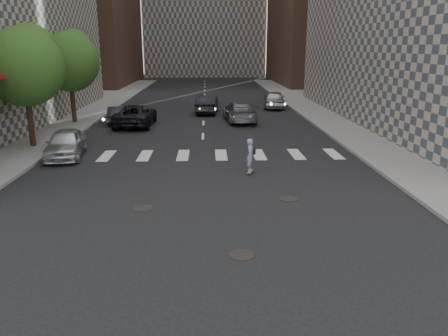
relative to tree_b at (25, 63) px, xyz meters
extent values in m
plane|color=black|center=(9.45, -11.14, -4.65)|extent=(160.00, 160.00, 0.00)
cube|color=gray|center=(-5.05, 8.86, -4.57)|extent=(13.00, 80.00, 0.15)
cube|color=gray|center=(23.95, 8.86, -4.57)|extent=(13.00, 80.00, 0.15)
cube|color=black|center=(20.65, 2.86, -2.65)|extent=(0.30, 18.00, 4.00)
cylinder|color=#382619|center=(-0.05, -0.14, -3.10)|extent=(0.32, 0.32, 2.80)
sphere|color=#274D19|center=(-0.05, -0.14, -0.20)|extent=(4.20, 4.20, 4.20)
sphere|color=#274D19|center=(0.15, 0.46, 0.70)|extent=(2.80, 2.80, 2.80)
cylinder|color=#382619|center=(-0.05, 7.86, -3.10)|extent=(0.32, 0.32, 2.80)
sphere|color=#274D19|center=(-0.05, 7.86, -0.20)|extent=(4.20, 4.20, 4.20)
sphere|color=#274D19|center=(0.15, 8.46, 0.70)|extent=(2.80, 2.80, 2.80)
cylinder|color=black|center=(10.65, -13.64, -4.64)|extent=(0.70, 0.70, 0.02)
cylinder|color=black|center=(7.45, -9.94, -4.64)|extent=(0.70, 0.70, 0.02)
cylinder|color=black|center=(12.75, -9.14, -4.64)|extent=(0.70, 0.70, 0.02)
cube|color=brown|center=(11.66, -5.60, -4.57)|extent=(0.42, 0.82, 0.02)
cylinder|color=#2D935D|center=(11.51, -5.85, -4.62)|extent=(0.04, 0.06, 0.05)
cylinder|color=#2D935D|center=(11.65, -5.89, -4.62)|extent=(0.04, 0.06, 0.05)
cylinder|color=#2D935D|center=(11.68, -5.31, -4.62)|extent=(0.04, 0.06, 0.05)
cylinder|color=#2D935D|center=(11.81, -5.35, -4.62)|extent=(0.04, 0.06, 0.05)
imported|color=#94A5D8|center=(11.66, -5.60, -3.81)|extent=(0.50, 0.63, 1.50)
cube|color=black|center=(11.83, -5.61, -3.63)|extent=(0.16, 0.26, 0.28)
imported|color=silver|center=(2.45, -2.27, -3.92)|extent=(2.24, 4.43, 1.45)
imported|color=black|center=(3.17, 7.93, -4.01)|extent=(1.81, 4.01, 1.28)
imported|color=slate|center=(12.21, 8.43, -3.88)|extent=(2.59, 5.42, 1.52)
imported|color=black|center=(4.60, 6.86, -3.89)|extent=(2.63, 5.50, 1.51)
imported|color=#9EA0A5|center=(15.95, 15.75, -3.84)|extent=(2.48, 4.94, 1.62)
imported|color=black|center=(9.76, 12.86, -3.87)|extent=(2.03, 4.84, 1.55)
camera|label=1|loc=(9.74, -24.49, 0.88)|focal=35.00mm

